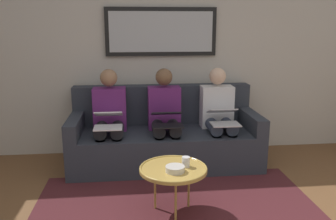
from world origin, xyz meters
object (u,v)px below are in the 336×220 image
object	(u,v)px
person_left	(218,113)
laptop_black	(167,119)
bowl	(175,169)
laptop_white	(108,120)
couch	(164,137)
coffee_table	(173,169)
cup	(186,162)
person_right	(110,116)
person_middle	(165,115)
framed_mirror	(161,32)
laptop_silver	(224,117)

from	to	relation	value
person_left	laptop_black	size ratio (longest dim) A/B	3.32
bowl	laptop_white	bearing A→B (deg)	-58.62
couch	coffee_table	xyz separation A→B (m)	(0.04, 1.22, 0.10)
cup	laptop_white	size ratio (longest dim) A/B	0.24
person_right	person_middle	bearing A→B (deg)	180.00
framed_mirror	person_left	bearing A→B (deg)	144.47
couch	person_right	distance (m)	0.71
person_middle	person_right	xyz separation A→B (m)	(0.64, 0.00, 0.00)
laptop_black	person_right	bearing A→B (deg)	-20.73
person_left	person_middle	distance (m)	0.64
bowl	laptop_white	world-z (taller)	laptop_white
person_middle	person_left	bearing A→B (deg)	180.00
framed_mirror	coffee_table	xyz separation A→B (m)	(0.04, 1.61, -1.14)
coffee_table	cup	distance (m)	0.13
laptop_silver	person_left	bearing A→B (deg)	-90.00
bowl	couch	bearing A→B (deg)	-91.43
framed_mirror	person_right	size ratio (longest dim) A/B	1.21
couch	person_left	distance (m)	0.71
laptop_silver	laptop_white	distance (m)	1.28
laptop_white	framed_mirror	bearing A→B (deg)	-132.89
person_middle	person_right	bearing A→B (deg)	0.00
coffee_table	laptop_white	distance (m)	1.12
framed_mirror	person_right	xyz separation A→B (m)	(0.64, 0.46, -0.94)
couch	person_middle	bearing A→B (deg)	90.00
person_left	laptop_silver	size ratio (longest dim) A/B	3.00
couch	framed_mirror	size ratio (longest dim) A/B	1.60
coffee_table	bowl	bearing A→B (deg)	94.59
person_right	cup	bearing A→B (deg)	122.31
coffee_table	cup	size ratio (longest dim) A/B	6.56
person_left	couch	bearing A→B (deg)	-6.13
coffee_table	person_right	bearing A→B (deg)	-62.37
couch	person_right	xyz separation A→B (m)	(0.64, 0.07, 0.30)
bowl	person_middle	bearing A→B (deg)	-91.51
framed_mirror	person_left	world-z (taller)	framed_mirror
couch	person_left	xyz separation A→B (m)	(-0.64, 0.07, 0.30)
bowl	laptop_white	distance (m)	1.18
bowl	framed_mirror	bearing A→B (deg)	-91.10
cup	person_left	distance (m)	1.27
couch	person_middle	distance (m)	0.31
person_right	framed_mirror	bearing A→B (deg)	-144.47
laptop_silver	person_middle	xyz separation A→B (m)	(0.64, -0.23, -0.02)
bowl	person_left	distance (m)	1.41
person_right	laptop_white	world-z (taller)	person_right
couch	bowl	xyz separation A→B (m)	(0.03, 1.30, 0.14)
framed_mirror	couch	bearing A→B (deg)	90.00
person_left	laptop_black	distance (m)	0.68
person_middle	cup	bearing A→B (deg)	93.76
couch	laptop_black	world-z (taller)	couch
coffee_table	laptop_silver	distance (m)	1.16
person_left	laptop_black	world-z (taller)	person_left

